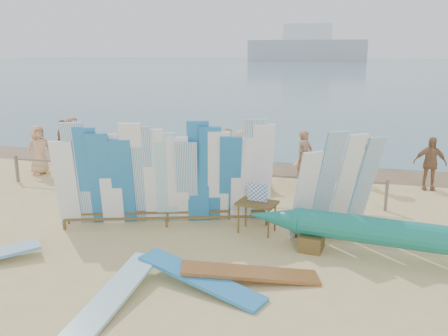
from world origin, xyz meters
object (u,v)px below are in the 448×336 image
(beachgoer_0, at_px, (39,150))
(beachgoer_11, at_px, (73,139))
(outrigger_canoe, at_px, (399,236))
(vendor_table, at_px, (257,216))
(beachgoer_extra_1, at_px, (63,143))
(beach_chair_left, at_px, (168,182))
(beachgoer_4, at_px, (243,155))
(beachgoer_5, at_px, (227,150))
(beachgoer_6, at_px, (242,156))
(flat_board_b, at_px, (116,302))
(beachgoer_10, at_px, (430,163))
(beachgoer_3, at_px, (210,151))
(beachgoer_8, at_px, (303,164))
(flat_board_c, at_px, (250,281))
(stroller, at_px, (251,176))
(beachgoer_2, at_px, (78,155))
(beachgoer_1, at_px, (156,150))
(beachgoer_7, at_px, (304,158))
(beach_chair_right, at_px, (257,183))
(flat_board_d, at_px, (201,287))
(beachgoer_9, at_px, (367,162))
(side_surfboard_rack, at_px, (337,187))
(main_surfboard_rack, at_px, (166,178))

(beachgoer_0, height_order, beachgoer_11, beachgoer_11)
(outrigger_canoe, xyz_separation_m, vendor_table, (-3.21, 0.95, -0.19))
(beachgoer_0, bearing_deg, beachgoer_11, 28.05)
(beachgoer_extra_1, bearing_deg, beach_chair_left, -164.90)
(vendor_table, height_order, beachgoer_4, beachgoer_4)
(beachgoer_5, bearing_deg, beachgoer_6, -123.03)
(flat_board_b, xyz_separation_m, beachgoer_10, (6.48, 9.01, 0.86))
(beachgoer_3, bearing_deg, beachgoer_8, -49.37)
(flat_board_c, xyz_separation_m, beachgoer_10, (4.30, 7.63, 0.86))
(beachgoer_0, xyz_separation_m, beachgoer_8, (9.40, 0.60, -0.11))
(beachgoer_0, bearing_deg, outrigger_canoe, -78.36)
(flat_board_b, relative_size, stroller, 2.85)
(beachgoer_2, bearing_deg, beach_chair_left, 64.97)
(flat_board_b, height_order, beachgoer_0, beachgoer_0)
(beachgoer_1, bearing_deg, beachgoer_2, 119.47)
(beachgoer_6, bearing_deg, beachgoer_0, 43.22)
(flat_board_b, bearing_deg, beachgoer_2, 127.39)
(vendor_table, distance_m, beachgoer_7, 4.65)
(flat_board_b, distance_m, beachgoer_0, 10.26)
(beach_chair_left, height_order, beachgoer_6, beachgoer_6)
(beach_chair_right, height_order, beachgoer_4, beachgoer_4)
(outrigger_canoe, distance_m, beachgoer_3, 8.70)
(vendor_table, xyz_separation_m, beachgoer_7, (0.72, 4.57, 0.50))
(beachgoer_3, bearing_deg, flat_board_d, -106.19)
(beachgoer_8, relative_size, beachgoer_11, 0.86)
(outrigger_canoe, xyz_separation_m, beachgoer_9, (-0.49, 5.74, 0.26))
(side_surfboard_rack, height_order, beach_chair_right, side_surfboard_rack)
(beachgoer_6, xyz_separation_m, beachgoer_9, (4.09, 0.39, -0.03))
(beachgoer_6, bearing_deg, beachgoer_3, 2.79)
(beachgoer_5, xyz_separation_m, beachgoer_extra_1, (-6.43, -0.54, 0.06))
(beachgoer_11, bearing_deg, beachgoer_4, -90.63)
(beachgoer_7, bearing_deg, beachgoer_1, 118.32)
(stroller, xyz_separation_m, beachgoer_0, (-7.78, -0.18, 0.51))
(outrigger_canoe, relative_size, flat_board_d, 2.48)
(flat_board_c, xyz_separation_m, beachgoer_5, (-2.56, 8.16, 0.82))
(flat_board_d, distance_m, beachgoer_8, 7.40)
(beachgoer_9, bearing_deg, main_surfboard_rack, 107.03)
(beachgoer_4, relative_size, beachgoer_8, 1.09)
(vendor_table, height_order, beachgoer_10, beachgoer_10)
(stroller, xyz_separation_m, beachgoer_7, (1.64, 0.77, 0.54))
(flat_board_b, distance_m, beach_chair_right, 7.42)
(side_surfboard_rack, xyz_separation_m, beachgoer_2, (-8.85, 3.05, -0.34))
(side_surfboard_rack, relative_size, beachgoer_2, 1.55)
(beachgoer_1, bearing_deg, beachgoer_extra_1, 82.22)
(beachgoer_3, xyz_separation_m, beachgoer_9, (5.49, -0.57, 0.06))
(beach_chair_left, height_order, beachgoer_3, beachgoer_3)
(beachgoer_extra_1, height_order, beachgoer_9, beachgoer_extra_1)
(side_surfboard_rack, height_order, beachgoer_2, side_surfboard_rack)
(beachgoer_1, bearing_deg, beachgoer_3, -98.11)
(beach_chair_right, xyz_separation_m, beachgoer_2, (-6.35, 0.05, 0.56))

